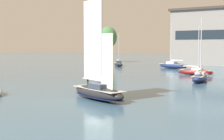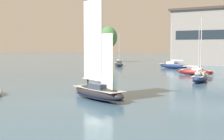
% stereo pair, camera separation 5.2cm
% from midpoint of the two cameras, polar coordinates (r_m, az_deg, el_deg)
% --- Properties ---
extents(ground_plane, '(400.00, 400.00, 0.00)m').
position_cam_midpoint_polar(ground_plane, '(34.60, -2.51, -5.37)').
color(ground_plane, '#42667F').
extents(tree_shore_center, '(6.26, 6.26, 12.89)m').
position_cam_midpoint_polar(tree_shore_center, '(112.59, -0.63, 5.99)').
color(tree_shore_center, brown).
rests_on(tree_shore_center, ground).
extents(sailboat_main, '(9.06, 5.68, 12.09)m').
position_cam_midpoint_polar(sailboat_main, '(34.45, -2.51, -3.77)').
color(sailboat_main, '#232328').
rests_on(sailboat_main, ground).
extents(sailboat_moored_near_marina, '(7.27, 2.28, 9.91)m').
position_cam_midpoint_polar(sailboat_moored_near_marina, '(65.32, 15.06, -0.32)').
color(sailboat_moored_near_marina, maroon).
rests_on(sailboat_moored_near_marina, ground).
extents(sailboat_moored_mid_channel, '(9.11, 5.01, 12.07)m').
position_cam_midpoint_polar(sailboat_moored_mid_channel, '(83.46, 11.16, 0.84)').
color(sailboat_moored_mid_channel, navy).
rests_on(sailboat_moored_mid_channel, ground).
extents(sailboat_moored_far_slip, '(6.19, 6.68, 9.80)m').
position_cam_midpoint_polar(sailboat_moored_far_slip, '(91.75, 1.26, 1.14)').
color(sailboat_moored_far_slip, '#232328').
rests_on(sailboat_moored_far_slip, ground).
extents(sailboat_moored_outer_mooring, '(2.94, 7.89, 10.60)m').
position_cam_midpoint_polar(sailboat_moored_outer_mooring, '(53.62, 15.82, -1.28)').
color(sailboat_moored_outer_mooring, navy).
rests_on(sailboat_moored_outer_mooring, ground).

